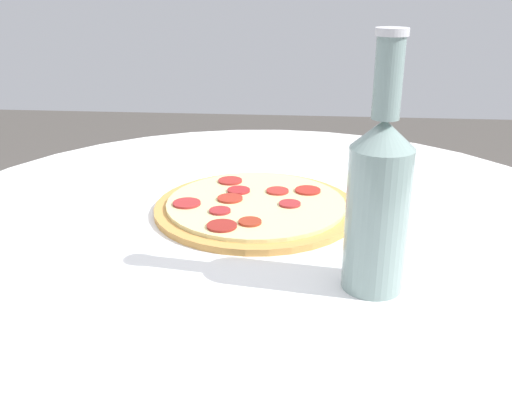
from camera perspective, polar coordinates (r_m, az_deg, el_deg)
The scene contains 3 objects.
table at distance 0.95m, azimuth 0.60°, elevation -12.09°, with size 1.09×1.09×0.75m.
pizza at distance 0.89m, azimuth -0.04°, elevation -0.73°, with size 0.32×0.32×0.02m.
beer_bottle at distance 0.65m, azimuth 12.14°, elevation 0.13°, with size 0.07×0.07×0.29m.
Camera 1 is at (-0.06, 0.79, 1.09)m, focal length 40.00 mm.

